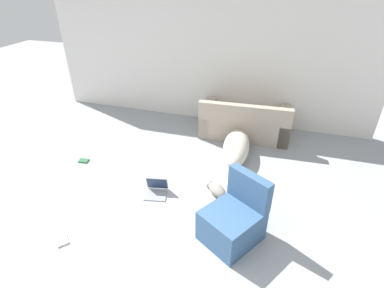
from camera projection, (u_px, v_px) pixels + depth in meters
name	position (u px, v px, depth m)	size (l,w,h in m)	color
ground_plane	(104.00, 283.00, 3.20)	(20.00, 20.00, 0.00)	#999EA3
wall_back	(207.00, 62.00, 6.10)	(6.78, 0.06, 2.49)	silver
couch	(244.00, 123.00, 5.90)	(1.74, 0.91, 0.78)	tan
dog	(236.00, 146.00, 5.31)	(0.54, 1.71, 0.37)	beige
cat	(216.00, 189.00, 4.43)	(0.44, 0.40, 0.16)	gray
laptop_open	(157.00, 188.00, 4.45)	(0.37, 0.35, 0.24)	gray
book_cream	(62.00, 240.00, 3.69)	(0.24, 0.23, 0.02)	beige
book_green	(84.00, 161.00, 5.20)	(0.18, 0.13, 0.02)	#2D663D
side_chair	(234.00, 220.00, 3.61)	(0.84, 0.87, 0.85)	#385B84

